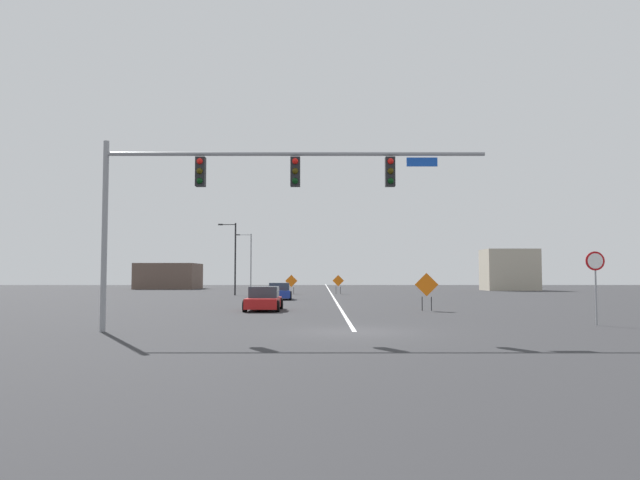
{
  "coord_description": "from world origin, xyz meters",
  "views": [
    {
      "loc": [
        -1.21,
        -21.08,
        1.97
      ],
      "look_at": [
        -1.42,
        27.59,
        4.86
      ],
      "focal_mm": 33.56,
      "sensor_mm": 36.0,
      "label": 1
    }
  ],
  "objects": [
    {
      "name": "roadside_building_west",
      "position": [
        -23.49,
        67.06,
        1.87
      ],
      "size": [
        8.48,
        8.06,
        3.73
      ],
      "color": "brown",
      "rests_on": "ground"
    },
    {
      "name": "street_lamp_mid_right",
      "position": [
        -10.5,
        57.77,
        4.17
      ],
      "size": [
        2.04,
        0.24,
        7.49
      ],
      "color": "gray",
      "rests_on": "ground"
    },
    {
      "name": "construction_sign_right_shoulder",
      "position": [
        0.72,
        42.58,
        1.3
      ],
      "size": [
        1.22,
        0.06,
        2.03
      ],
      "color": "orange",
      "rests_on": "ground"
    },
    {
      "name": "car_red_distant",
      "position": [
        -4.39,
        12.84,
        0.61
      ],
      "size": [
        1.98,
        4.32,
        1.35
      ],
      "color": "red",
      "rests_on": "ground"
    },
    {
      "name": "road_centre_stripe",
      "position": [
        0.0,
        57.0,
        0.0
      ],
      "size": [
        0.16,
        114.0,
        0.01
      ],
      "color": "white",
      "rests_on": "ground"
    },
    {
      "name": "traffic_signal_assembly",
      "position": [
        -3.9,
        -0.02,
        5.21
      ],
      "size": [
        13.6,
        0.44,
        6.77
      ],
      "color": "gray",
      "rests_on": "ground"
    },
    {
      "name": "stop_sign",
      "position": [
        9.73,
        2.67,
        2.06
      ],
      "size": [
        0.76,
        0.07,
        2.93
      ],
      "color": "gray",
      "rests_on": "ground"
    },
    {
      "name": "roadside_building_east",
      "position": [
        23.87,
        58.08,
        2.71
      ],
      "size": [
        6.75,
        5.03,
        5.42
      ],
      "color": "#B2A893",
      "rests_on": "ground"
    },
    {
      "name": "street_lamp_mid_left",
      "position": [
        -9.81,
        38.47,
        4.01
      ],
      "size": [
        1.81,
        0.24,
        7.21
      ],
      "color": "black",
      "rests_on": "ground"
    },
    {
      "name": "construction_sign_median_far",
      "position": [
        -4.28,
        42.82,
        1.29
      ],
      "size": [
        1.31,
        0.07,
        2.04
      ],
      "color": "orange",
      "rests_on": "ground"
    },
    {
      "name": "car_blue_passing",
      "position": [
        -4.57,
        28.26,
        0.64
      ],
      "size": [
        2.19,
        4.17,
        1.37
      ],
      "color": "#1E389E",
      "rests_on": "ground"
    },
    {
      "name": "ground",
      "position": [
        0.0,
        0.0,
        0.0
      ],
      "size": [
        205.19,
        205.19,
        0.0
      ],
      "primitive_type": "plane",
      "color": "#2D2D30"
    },
    {
      "name": "construction_sign_left_lane",
      "position": [
        4.77,
        12.52,
        1.35
      ],
      "size": [
        1.3,
        0.25,
        2.12
      ],
      "color": "orange",
      "rests_on": "ground"
    }
  ]
}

